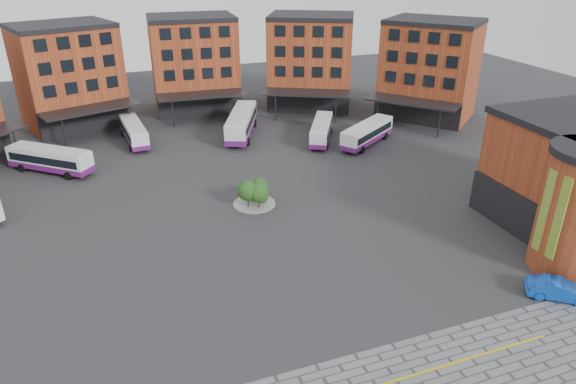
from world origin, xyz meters
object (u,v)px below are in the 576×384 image
object	(u,v)px
bus_b	(50,159)
blue_car	(559,290)
bus_e	(321,130)
bus_f	(367,133)
bus_d	(241,123)
bus_c	(134,132)
tree_island	(255,192)

from	to	relation	value
bus_b	blue_car	world-z (taller)	bus_b
bus_e	bus_f	xyz separation A→B (m)	(5.14, -3.52, 0.08)
bus_e	bus_d	bearing A→B (deg)	178.88
bus_b	bus_d	world-z (taller)	bus_d
bus_d	bus_c	bearing A→B (deg)	-165.46
bus_b	bus_d	distance (m)	25.02
tree_island	bus_e	size ratio (longest dim) A/B	0.45
tree_island	bus_d	distance (m)	21.99
bus_f	bus_d	bearing A→B (deg)	-155.35
tree_island	blue_car	world-z (taller)	tree_island
bus_c	blue_car	xyz separation A→B (m)	(27.11, -46.28, -0.74)
bus_c	bus_b	bearing A→B (deg)	-150.37
bus_d	blue_car	size ratio (longest dim) A/B	2.64
bus_b	bus_e	bearing A→B (deg)	-51.90
bus_b	bus_c	xyz separation A→B (m)	(10.15, 6.99, -0.11)
bus_b	blue_car	xyz separation A→B (m)	(37.26, -39.29, -0.85)
tree_island	bus_c	distance (m)	25.76
bus_b	bus_e	world-z (taller)	bus_b
bus_b	bus_e	size ratio (longest dim) A/B	1.00
bus_d	bus_e	distance (m)	11.26
tree_island	bus_f	size ratio (longest dim) A/B	0.44
tree_island	bus_b	xyz separation A→B (m)	(-20.08, 16.78, 0.01)
bus_f	blue_car	distance (m)	34.95
tree_island	bus_f	bearing A→B (deg)	32.55
bus_b	bus_c	bearing A→B (deg)	-15.84
bus_e	blue_car	bearing A→B (deg)	-56.64
tree_island	bus_b	bearing A→B (deg)	140.11
bus_f	blue_car	xyz separation A→B (m)	(-2.19, -34.87, -0.81)
tree_island	bus_d	bearing A→B (deg)	78.21
bus_b	bus_e	xyz separation A→B (m)	(34.31, -0.90, -0.12)
tree_island	blue_car	xyz separation A→B (m)	(17.19, -22.51, -0.84)
bus_c	bus_f	distance (m)	31.44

